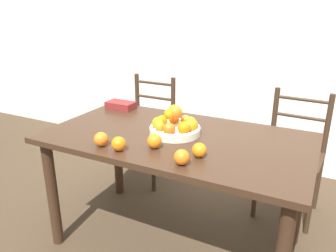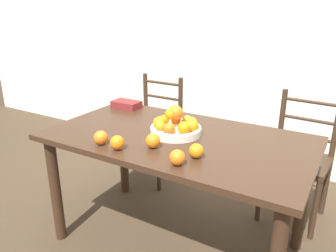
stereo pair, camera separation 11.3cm
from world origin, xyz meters
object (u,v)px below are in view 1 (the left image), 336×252
at_px(fruit_bowl, 175,126).
at_px(orange_loose_0, 199,150).
at_px(orange_loose_3, 119,144).
at_px(orange_loose_4, 101,139).
at_px(book_stack, 121,105).
at_px(orange_loose_2, 182,157).
at_px(chair_left, 147,130).
at_px(chair_right, 292,157).
at_px(orange_loose_1, 154,141).

distance_m(fruit_bowl, orange_loose_0, 0.35).
bearing_deg(orange_loose_3, orange_loose_4, 176.07).
height_order(orange_loose_0, book_stack, orange_loose_0).
relative_size(orange_loose_0, orange_loose_3, 0.97).
distance_m(orange_loose_2, book_stack, 1.05).
xyz_separation_m(orange_loose_2, chair_left, (-0.83, 1.08, -0.36)).
height_order(orange_loose_2, chair_left, chair_left).
xyz_separation_m(orange_loose_3, book_stack, (-0.44, 0.66, -0.01)).
distance_m(fruit_bowl, chair_right, 1.02).
bearing_deg(book_stack, orange_loose_2, -38.96).
xyz_separation_m(orange_loose_3, orange_loose_4, (-0.12, 0.01, 0.00)).
height_order(fruit_bowl, orange_loose_2, fruit_bowl).
height_order(fruit_bowl, book_stack, fruit_bowl).
height_order(orange_loose_1, orange_loose_4, same).
height_order(orange_loose_1, orange_loose_2, orange_loose_1).
bearing_deg(orange_loose_3, orange_loose_0, 16.36).
xyz_separation_m(orange_loose_1, orange_loose_3, (-0.15, -0.12, -0.00)).
xyz_separation_m(orange_loose_2, orange_loose_4, (-0.49, 0.01, 0.00)).
bearing_deg(orange_loose_2, chair_right, 68.95).
bearing_deg(orange_loose_2, orange_loose_0, 70.31).
xyz_separation_m(orange_loose_1, book_stack, (-0.60, 0.54, -0.01)).
bearing_deg(book_stack, chair_left, 92.92).
distance_m(orange_loose_0, orange_loose_3, 0.43).
xyz_separation_m(fruit_bowl, orange_loose_0, (0.25, -0.24, -0.01)).
bearing_deg(chair_left, fruit_bowl, -47.94).
bearing_deg(fruit_bowl, orange_loose_4, -128.66).
relative_size(fruit_bowl, chair_left, 0.33).
bearing_deg(chair_left, orange_loose_4, -71.29).
xyz_separation_m(fruit_bowl, chair_left, (-0.62, 0.72, -0.37)).
height_order(orange_loose_1, orange_loose_3, orange_loose_1).
bearing_deg(orange_loose_2, orange_loose_3, -179.88).
distance_m(orange_loose_2, chair_right, 1.21).
relative_size(orange_loose_1, chair_left, 0.09).
height_order(orange_loose_0, orange_loose_3, orange_loose_3).
height_order(chair_right, book_stack, chair_right).
bearing_deg(orange_loose_1, fruit_bowl, 88.44).
distance_m(orange_loose_3, orange_loose_4, 0.12).
relative_size(orange_loose_0, chair_left, 0.08).
relative_size(orange_loose_4, chair_left, 0.09).
bearing_deg(orange_loose_4, chair_right, 49.68).
bearing_deg(orange_loose_2, orange_loose_4, 179.11).
relative_size(orange_loose_1, orange_loose_3, 1.02).
distance_m(orange_loose_3, chair_left, 1.23).
distance_m(orange_loose_1, chair_left, 1.20).
relative_size(orange_loose_2, orange_loose_4, 0.98).
relative_size(orange_loose_3, chair_right, 0.08).
bearing_deg(orange_loose_1, orange_loose_2, -28.20).
bearing_deg(chair_left, orange_loose_1, -56.27).
bearing_deg(orange_loose_4, fruit_bowl, 51.34).
xyz_separation_m(orange_loose_0, orange_loose_1, (-0.26, -0.00, 0.00)).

